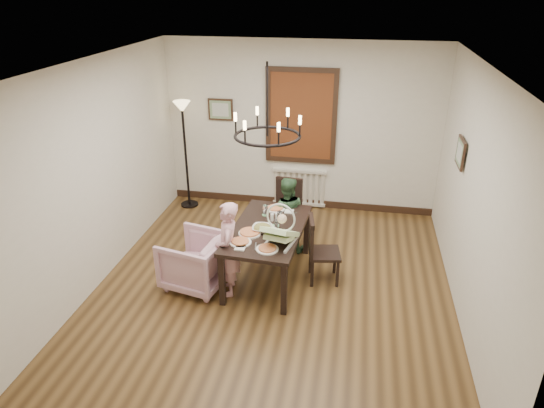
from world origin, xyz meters
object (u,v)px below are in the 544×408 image
(drinking_glass, at_px, (277,225))
(floor_lamp, at_px, (186,157))
(seated_man, at_px, (286,221))
(chair_right, at_px, (325,250))
(armchair, at_px, (196,261))
(baby_bouncer, at_px, (280,230))
(chair_far, at_px, (286,211))
(elderly_woman, at_px, (228,257))
(dining_table, at_px, (268,233))

(drinking_glass, distance_m, floor_lamp, 2.75)
(floor_lamp, bearing_deg, seated_man, -32.34)
(chair_right, bearing_deg, armchair, 94.52)
(chair_right, height_order, baby_bouncer, baby_bouncer)
(chair_far, height_order, baby_bouncer, baby_bouncer)
(chair_right, distance_m, drinking_glass, 0.71)
(armchair, distance_m, baby_bouncer, 1.23)
(elderly_woman, relative_size, baby_bouncer, 1.93)
(armchair, height_order, drinking_glass, drinking_glass)
(elderly_woman, distance_m, baby_bouncer, 0.75)
(drinking_glass, bearing_deg, armchair, -161.62)
(elderly_woman, height_order, floor_lamp, floor_lamp)
(seated_man, xyz_separation_m, floor_lamp, (-1.91, 1.21, 0.43))
(dining_table, xyz_separation_m, floor_lamp, (-1.79, 1.96, 0.25))
(seated_man, height_order, floor_lamp, floor_lamp)
(drinking_glass, bearing_deg, elderly_woman, -142.86)
(chair_right, distance_m, elderly_woman, 1.25)
(seated_man, bearing_deg, drinking_glass, 83.98)
(chair_far, xyz_separation_m, baby_bouncer, (0.15, -1.45, 0.44))
(baby_bouncer, xyz_separation_m, floor_lamp, (-2.01, 2.33, -0.01))
(chair_far, bearing_deg, seated_man, -75.59)
(elderly_woman, height_order, seated_man, elderly_woman)
(drinking_glass, bearing_deg, baby_bouncer, -73.88)
(seated_man, relative_size, drinking_glass, 7.55)
(chair_far, xyz_separation_m, drinking_glass, (0.05, -1.11, 0.33))
(drinking_glass, bearing_deg, seated_man, 89.71)
(chair_far, bearing_deg, floor_lamp, 159.72)
(armchair, xyz_separation_m, floor_lamp, (-0.91, 2.31, 0.55))
(elderly_woman, bearing_deg, drinking_glass, 114.07)
(dining_table, xyz_separation_m, seated_man, (0.12, 0.75, -0.18))
(dining_table, relative_size, chair_right, 1.79)
(baby_bouncer, bearing_deg, chair_far, 108.06)
(seated_man, relative_size, baby_bouncer, 1.77)
(elderly_woman, relative_size, drinking_glass, 8.25)
(dining_table, height_order, baby_bouncer, baby_bouncer)
(chair_right, xyz_separation_m, drinking_glass, (-0.61, -0.08, 0.35))
(elderly_woman, xyz_separation_m, baby_bouncer, (0.64, 0.06, 0.40))
(armchair, height_order, seated_man, seated_man)
(chair_far, distance_m, drinking_glass, 1.16)
(baby_bouncer, bearing_deg, drinking_glass, 118.17)
(chair_far, relative_size, floor_lamp, 0.52)
(baby_bouncer, relative_size, drinking_glass, 4.26)
(armchair, distance_m, elderly_woman, 0.49)
(dining_table, bearing_deg, baby_bouncer, -55.33)
(dining_table, height_order, drinking_glass, drinking_glass)
(elderly_woman, height_order, drinking_glass, elderly_woman)
(dining_table, bearing_deg, floor_lamp, 135.89)
(armchair, xyz_separation_m, seated_man, (1.00, 1.10, 0.12))
(chair_right, xyz_separation_m, elderly_woman, (-1.15, -0.49, 0.06))
(elderly_woman, bearing_deg, armchair, -112.83)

